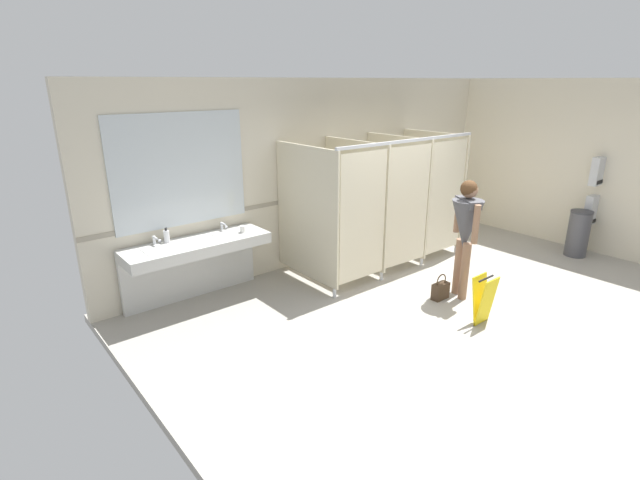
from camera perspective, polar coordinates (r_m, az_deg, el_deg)
ground_plane at (r=6.40m, az=16.02°, el=-7.98°), size 7.58×5.51×0.10m
wall_back at (r=7.55m, az=1.19°, el=8.42°), size 7.58×0.12×2.79m
wall_side_right at (r=9.04m, az=30.11°, el=7.64°), size 0.12×5.51×2.79m
wall_back_tile_band at (r=7.58m, az=1.49°, el=5.79°), size 7.58×0.01×0.06m
vanity_counter at (r=6.22m, az=-14.88°, el=-1.84°), size 1.84×0.59×0.96m
mirror_panel at (r=6.14m, az=-16.56°, el=8.11°), size 1.74×0.02×1.40m
bathroom_stalls at (r=7.17m, az=7.94°, el=4.80°), size 2.76×1.32×1.99m
paper_towel_dispenser_upper at (r=8.87m, az=30.68°, el=7.20°), size 0.35×0.13×0.46m
paper_towel_dispenser_lower at (r=8.99m, az=30.07°, el=3.20°), size 0.32×0.13×0.49m
trash_bin at (r=8.77m, az=28.82°, el=0.71°), size 0.34×0.34×0.76m
person_standing at (r=6.31m, az=17.26°, el=1.70°), size 0.54×0.54×1.58m
handbag at (r=6.45m, az=14.41°, el=-5.91°), size 0.25×0.12×0.35m
soap_dispenser at (r=6.09m, az=-18.10°, el=0.43°), size 0.07×0.07×0.19m
paper_cup at (r=6.26m, az=-9.38°, el=1.28°), size 0.07×0.07×0.09m
wet_floor_sign at (r=5.90m, az=19.21°, el=-6.83°), size 0.28×0.19×0.59m
floor_drain_cover at (r=5.41m, az=11.32°, el=-12.18°), size 0.14×0.14×0.01m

